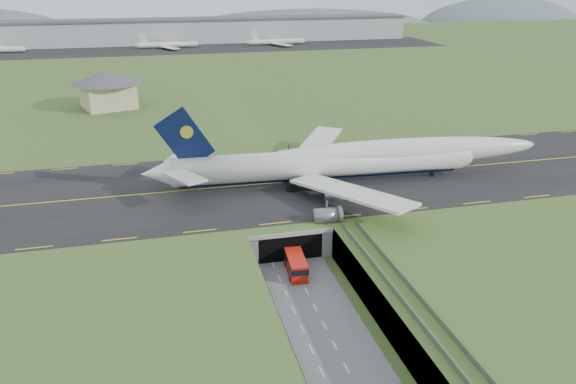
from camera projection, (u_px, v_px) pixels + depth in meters
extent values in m
plane|color=#456127|center=(302.00, 283.00, 96.45)|extent=(900.00, 900.00, 0.00)
cube|color=gray|center=(302.00, 268.00, 95.35)|extent=(800.00, 800.00, 6.00)
cube|color=slate|center=(314.00, 306.00, 89.64)|extent=(12.00, 75.00, 0.20)
cube|color=black|center=(263.00, 184.00, 124.02)|extent=(800.00, 44.00, 0.18)
cube|color=gray|center=(277.00, 211.00, 111.59)|extent=(16.00, 22.00, 1.00)
cube|color=gray|center=(243.00, 226.00, 110.96)|extent=(2.00, 22.00, 6.00)
cube|color=gray|center=(311.00, 219.00, 114.06)|extent=(2.00, 22.00, 6.00)
cube|color=black|center=(283.00, 235.00, 108.18)|extent=(12.00, 12.00, 5.00)
cube|color=#A8A8A3|center=(291.00, 234.00, 101.57)|extent=(17.00, 0.50, 0.80)
cube|color=#A8A8A3|center=(410.00, 304.00, 80.05)|extent=(3.00, 53.00, 0.50)
cube|color=gray|center=(402.00, 300.00, 79.46)|extent=(0.06, 53.00, 1.00)
cube|color=gray|center=(420.00, 298.00, 80.08)|extent=(0.06, 53.00, 1.00)
cylinder|color=#A8A8A3|center=(440.00, 363.00, 72.57)|extent=(0.90, 0.90, 5.60)
cylinder|color=#A8A8A3|center=(401.00, 312.00, 83.41)|extent=(0.90, 0.90, 5.60)
cylinder|color=#A8A8A3|center=(371.00, 273.00, 94.25)|extent=(0.90, 0.90, 5.60)
cylinder|color=silver|center=(322.00, 163.00, 122.20)|extent=(65.05, 9.51, 6.10)
sphere|color=silver|center=(460.00, 155.00, 127.82)|extent=(6.29, 6.29, 5.98)
cone|color=silver|center=(157.00, 173.00, 116.08)|extent=(6.97, 6.14, 5.80)
ellipsoid|color=silver|center=(399.00, 153.00, 124.73)|extent=(67.08, 9.13, 6.41)
ellipsoid|color=black|center=(457.00, 152.00, 127.37)|extent=(4.41, 2.89, 2.14)
cylinder|color=black|center=(322.00, 174.00, 123.07)|extent=(61.63, 5.81, 2.56)
cube|color=silver|center=(315.00, 147.00, 136.81)|extent=(21.16, 27.59, 2.57)
cube|color=silver|center=(184.00, 155.00, 123.08)|extent=(9.08, 11.20, 0.98)
cube|color=silver|center=(351.00, 192.00, 108.95)|extent=(18.90, 28.49, 2.57)
cube|color=silver|center=(185.00, 177.00, 110.02)|extent=(8.32, 11.32, 0.98)
cube|color=black|center=(185.00, 139.00, 114.53)|extent=(12.14, 1.21, 13.49)
cylinder|color=yellow|center=(187.00, 132.00, 114.08)|extent=(2.70, 0.81, 2.67)
cylinder|color=slate|center=(315.00, 167.00, 132.03)|extent=(5.12, 3.40, 3.15)
cylinder|color=slate|center=(289.00, 155.00, 140.39)|extent=(5.12, 3.40, 3.15)
cylinder|color=slate|center=(336.00, 195.00, 115.48)|extent=(5.12, 3.40, 3.15)
cylinder|color=slate|center=(326.00, 216.00, 105.56)|extent=(5.12, 3.40, 3.15)
cylinder|color=black|center=(432.00, 174.00, 128.25)|extent=(1.07, 0.53, 1.05)
cube|color=black|center=(303.00, 182.00, 122.96)|extent=(6.06, 6.97, 1.33)
cube|color=red|center=(296.00, 265.00, 98.70)|extent=(3.63, 8.23, 3.21)
cube|color=black|center=(296.00, 262.00, 98.46)|extent=(3.70, 8.35, 1.07)
cube|color=black|center=(296.00, 272.00, 99.19)|extent=(3.37, 7.68, 0.53)
cylinder|color=black|center=(291.00, 279.00, 96.49)|extent=(0.45, 0.99, 0.96)
cylinder|color=black|center=(286.00, 264.00, 101.39)|extent=(0.45, 0.99, 0.96)
cylinder|color=black|center=(307.00, 278.00, 96.90)|extent=(0.45, 0.99, 0.96)
cylinder|color=black|center=(301.00, 263.00, 101.81)|extent=(0.45, 0.99, 0.96)
cube|color=#C8B990|center=(108.00, 96.00, 191.89)|extent=(19.89, 19.89, 8.44)
cone|color=#4C4C51|center=(106.00, 77.00, 189.56)|extent=(29.17, 29.17, 4.22)
cube|color=#B2B2B2|center=(181.00, 31.00, 362.43)|extent=(300.00, 22.00, 15.00)
cube|color=#4C4C51|center=(181.00, 19.00, 359.67)|extent=(302.00, 24.00, 1.20)
cube|color=black|center=(185.00, 49.00, 338.04)|extent=(320.00, 50.00, 0.08)
cylinder|color=silver|center=(167.00, 45.00, 339.50)|extent=(34.00, 3.20, 3.20)
cylinder|color=silver|center=(276.00, 42.00, 354.51)|extent=(34.00, 3.20, 3.20)
ellipsoid|color=#51615C|center=(306.00, 34.00, 512.83)|extent=(260.00, 91.00, 44.00)
ellipsoid|color=#51615C|center=(500.00, 29.00, 557.10)|extent=(180.00, 63.00, 60.00)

